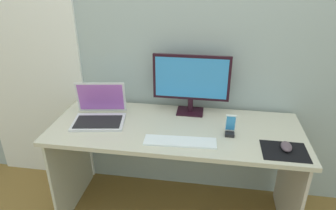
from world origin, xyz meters
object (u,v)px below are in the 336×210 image
Objects in this scene: mouse at (286,146)px; phone_in_dock at (230,128)px; monitor at (191,81)px; laptop at (99,114)px; keyboard_external at (180,142)px.

phone_in_dock is (-0.31, 0.11, 0.03)m from mouse.
monitor is 3.71× the size of phone_in_dock.
monitor reaches higher than laptop.
monitor reaches higher than keyboard_external.
keyboard_external is 0.32m from phone_in_dock.
keyboard_external is at bearing -93.40° from monitor.
monitor is 0.72m from mouse.
keyboard_external is (0.56, -0.19, -0.04)m from laptop.
monitor is 1.22× the size of keyboard_external.
laptop is at bearing 175.80° from phone_in_dock.
mouse is at bearing -8.70° from laptop.
monitor reaches higher than phone_in_dock.
phone_in_dock reaches higher than keyboard_external.
laptop is at bearing -160.50° from monitor.
mouse is (0.57, -0.38, -0.21)m from monitor.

